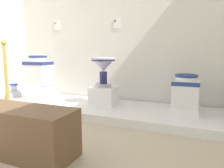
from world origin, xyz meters
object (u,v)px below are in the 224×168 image
Objects in this scene: plinth_block_leftmost at (40,92)px; antique_toilet_tall_cobalt at (186,90)px; antique_toilet_leftmost at (38,69)px; stanchion_post_near_left at (8,98)px; antique_toilet_slender_white at (103,66)px; info_placard_second at (117,24)px; plinth_block_slender_white at (103,96)px; info_placard_first at (57,26)px; plinth_block_tall_cobalt at (185,109)px; museum_bench at (7,128)px; decorative_vase_spare at (14,94)px.

antique_toilet_tall_cobalt is at bearing 3.80° from plinth_block_leftmost.
antique_toilet_leftmost is 0.82m from stanchion_post_near_left.
antique_toilet_slender_white is 0.77m from info_placard_second.
antique_toilet_tall_cobalt is at bearing 2.00° from antique_toilet_slender_white.
antique_toilet_slender_white is at bearing 5.65° from antique_toilet_leftmost.
antique_toilet_tall_cobalt reaches higher than plinth_block_slender_white.
info_placard_second reaches higher than plinth_block_slender_white.
info_placard_first is (-0.02, 0.55, 0.73)m from antique_toilet_leftmost.
info_placard_second is (1.13, -0.00, -0.02)m from info_placard_first.
info_placard_first is 1.13m from info_placard_second.
info_placard_first is at bearing 98.51° from stanchion_post_near_left.
antique_toilet_tall_cobalt is (0.00, 0.00, 0.25)m from plinth_block_tall_cobalt.
antique_toilet_leftmost reaches higher than antique_toilet_tall_cobalt.
antique_toilet_slender_white is 1.29m from stanchion_post_near_left.
plinth_block_tall_cobalt is (1.11, 0.04, -0.09)m from plinth_block_slender_white.
museum_bench reaches higher than plinth_block_tall_cobalt.
plinth_block_leftmost is 0.86× the size of plinth_block_slender_white.
info_placard_first is at bearing 158.13° from antique_toilet_slender_white.
plinth_block_tall_cobalt is at bearing 3.80° from plinth_block_leftmost.
antique_toilet_slender_white is 0.43× the size of stanchion_post_near_left.
plinth_block_tall_cobalt is 2.21m from stanchion_post_near_left.
plinth_block_leftmost is 2.20m from antique_toilet_tall_cobalt.
stanchion_post_near_left reaches higher than antique_toilet_slender_white.
info_placard_second reaches higher than museum_bench.
plinth_block_slender_white is at bearing -94.70° from info_placard_second.
info_placard_first is 1.41m from decorative_vase_spare.
antique_toilet_leftmost is 0.74m from decorative_vase_spare.
plinth_block_leftmost is 1.54m from museum_bench.
antique_toilet_slender_white is 1.31× the size of decorative_vase_spare.
antique_toilet_slender_white reaches higher than decorative_vase_spare.
decorative_vase_spare is at bearing -137.81° from info_placard_first.
decorative_vase_spare is at bearing -177.51° from antique_toilet_slender_white.
plinth_block_leftmost is 1.64m from info_placard_second.
stanchion_post_near_left reaches higher than museum_bench.
decorative_vase_spare is (-1.66, -0.07, -0.09)m from plinth_block_slender_white.
plinth_block_tall_cobalt is 0.93× the size of antique_toilet_tall_cobalt.
stanchion_post_near_left is (0.17, -0.74, -0.29)m from antique_toilet_leftmost.
plinth_block_leftmost is at bearing -3.31° from decorative_vase_spare.
plinth_block_leftmost is 0.31× the size of stanchion_post_near_left.
decorative_vase_spare is at bearing -177.70° from antique_toilet_tall_cobalt.
plinth_block_tall_cobalt is 0.38× the size of stanchion_post_near_left.
antique_toilet_leftmost reaches higher than plinth_block_leftmost.
info_placard_second is (1.11, 0.55, 1.07)m from plinth_block_leftmost.
antique_toilet_leftmost is 0.45× the size of stanchion_post_near_left.
plinth_block_leftmost is 0.74× the size of antique_toilet_slender_white.
plinth_block_slender_white is 1.12× the size of decorative_vase_spare.
stanchion_post_near_left reaches higher than plinth_block_tall_cobalt.
decorative_vase_spare is (-0.59, 0.03, -0.45)m from antique_toilet_leftmost.
plinth_block_leftmost is 2.15× the size of info_placard_first.
antique_toilet_tall_cobalt reaches higher than plinth_block_tall_cobalt.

